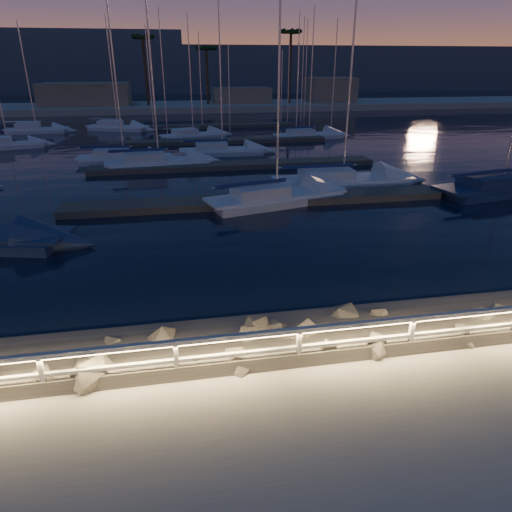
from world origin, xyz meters
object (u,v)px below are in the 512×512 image
object	(u,v)px
sailboat_c	(273,197)
sailboat_k	(192,135)
sailboat_n	(116,127)
guard_rail	(373,330)
sailboat_i	(6,144)
sailboat_m	(35,129)
sailboat_f	(156,162)
sailboat_l	(307,135)
sailboat_j	(122,158)
sailboat_g	(220,150)
sailboat_h	(499,186)
sailboat_d	(339,180)

from	to	relation	value
sailboat_c	sailboat_k	world-z (taller)	sailboat_c
sailboat_n	guard_rail	bearing A→B (deg)	-56.57
guard_rail	sailboat_i	bearing A→B (deg)	117.65
guard_rail	sailboat_m	distance (m)	52.89
sailboat_f	sailboat_l	xyz separation A→B (m)	(15.73, 12.29, -0.06)
sailboat_c	sailboat_f	size ratio (longest dim) A/B	1.02
sailboat_j	guard_rail	bearing A→B (deg)	-70.75
sailboat_c	sailboat_i	world-z (taller)	sailboat_c
sailboat_l	guard_rail	bearing A→B (deg)	-109.45
sailboat_g	guard_rail	bearing A→B (deg)	-88.96
sailboat_f	sailboat_j	size ratio (longest dim) A/B	1.10
sailboat_h	sailboat_c	bearing A→B (deg)	168.72
sailboat_j	sailboat_l	distance (m)	20.96
sailboat_h	sailboat_m	distance (m)	48.63
sailboat_l	sailboat_j	bearing A→B (deg)	-157.65
sailboat_g	sailboat_d	bearing A→B (deg)	-62.33
sailboat_d	sailboat_n	bearing A→B (deg)	119.91
sailboat_c	sailboat_g	distance (m)	15.88
sailboat_c	sailboat_l	world-z (taller)	sailboat_c
guard_rail	sailboat_k	xyz separation A→B (m)	(-2.45, 41.46, -0.98)
sailboat_h	sailboat_l	bearing A→B (deg)	92.62
sailboat_f	sailboat_i	xyz separation A→B (m)	(-14.17, 11.32, -0.04)
sailboat_k	sailboat_l	size ratio (longest dim) A/B	0.95
sailboat_d	sailboat_c	bearing A→B (deg)	-147.47
sailboat_l	sailboat_i	bearing A→B (deg)	176.38
sailboat_h	sailboat_k	xyz separation A→B (m)	(-17.87, 25.74, -0.05)
sailboat_c	sailboat_j	bearing A→B (deg)	110.37
sailboat_c	sailboat_j	world-z (taller)	sailboat_c
sailboat_k	sailboat_n	distance (m)	11.79
sailboat_d	sailboat_g	distance (m)	14.18
sailboat_g	sailboat_h	bearing A→B (deg)	-44.91
guard_rail	sailboat_n	xyz separation A→B (m)	(-11.05, 49.53, -0.95)
sailboat_m	sailboat_c	bearing A→B (deg)	-57.82
sailboat_j	sailboat_m	bearing A→B (deg)	123.23
sailboat_k	sailboat_m	size ratio (longest dim) A/B	1.02
guard_rail	sailboat_g	world-z (taller)	sailboat_g
sailboat_d	sailboat_g	size ratio (longest dim) A/B	1.21
sailboat_j	sailboat_k	size ratio (longest dim) A/B	1.04
sailboat_f	sailboat_j	bearing A→B (deg)	132.92
sailboat_g	sailboat_f	bearing A→B (deg)	-139.73
sailboat_f	sailboat_m	bearing A→B (deg)	117.70
sailboat_l	sailboat_f	bearing A→B (deg)	-147.48
sailboat_c	sailboat_l	bearing A→B (deg)	54.51
sailboat_f	sailboat_h	world-z (taller)	sailboat_h
sailboat_k	sailboat_n	xyz separation A→B (m)	(-8.59, 8.07, 0.03)
sailboat_d	sailboat_l	size ratio (longest dim) A/B	1.22
guard_rail	sailboat_d	bearing A→B (deg)	72.31
sailboat_m	sailboat_n	size ratio (longest dim) A/B	0.94
sailboat_g	sailboat_k	bearing A→B (deg)	101.87
sailboat_j	sailboat_k	distance (m)	13.46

